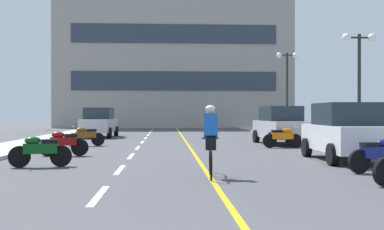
% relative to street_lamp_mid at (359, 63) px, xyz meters
% --- Properties ---
extents(ground_plane, '(140.00, 140.00, 0.00)m').
position_rel_street_lamp_mid_xyz_m(ground_plane, '(-7.35, 3.90, -3.62)').
color(ground_plane, '#47474C').
extents(curb_left, '(2.40, 72.00, 0.12)m').
position_rel_street_lamp_mid_xyz_m(curb_left, '(-14.55, 6.90, -3.56)').
color(curb_left, '#A8A8A3').
rests_on(curb_left, ground).
extents(curb_right, '(2.40, 72.00, 0.12)m').
position_rel_street_lamp_mid_xyz_m(curb_right, '(-0.15, 6.90, -3.56)').
color(curb_right, '#A8A8A3').
rests_on(curb_right, ground).
extents(lane_dash_1, '(0.14, 2.20, 0.01)m').
position_rel_street_lamp_mid_xyz_m(lane_dash_1, '(-9.35, -11.10, -3.62)').
color(lane_dash_1, silver).
rests_on(lane_dash_1, ground).
extents(lane_dash_2, '(0.14, 2.20, 0.01)m').
position_rel_street_lamp_mid_xyz_m(lane_dash_2, '(-9.35, -7.10, -3.62)').
color(lane_dash_2, silver).
rests_on(lane_dash_2, ground).
extents(lane_dash_3, '(0.14, 2.20, 0.01)m').
position_rel_street_lamp_mid_xyz_m(lane_dash_3, '(-9.35, -3.10, -3.62)').
color(lane_dash_3, silver).
rests_on(lane_dash_3, ground).
extents(lane_dash_4, '(0.14, 2.20, 0.01)m').
position_rel_street_lamp_mid_xyz_m(lane_dash_4, '(-9.35, 0.90, -3.62)').
color(lane_dash_4, silver).
rests_on(lane_dash_4, ground).
extents(lane_dash_5, '(0.14, 2.20, 0.01)m').
position_rel_street_lamp_mid_xyz_m(lane_dash_5, '(-9.35, 4.90, -3.62)').
color(lane_dash_5, silver).
rests_on(lane_dash_5, ground).
extents(lane_dash_6, '(0.14, 2.20, 0.01)m').
position_rel_street_lamp_mid_xyz_m(lane_dash_6, '(-9.35, 8.90, -3.62)').
color(lane_dash_6, silver).
rests_on(lane_dash_6, ground).
extents(lane_dash_7, '(0.14, 2.20, 0.01)m').
position_rel_street_lamp_mid_xyz_m(lane_dash_7, '(-9.35, 12.90, -3.62)').
color(lane_dash_7, silver).
rests_on(lane_dash_7, ground).
extents(lane_dash_8, '(0.14, 2.20, 0.01)m').
position_rel_street_lamp_mid_xyz_m(lane_dash_8, '(-9.35, 16.90, -3.62)').
color(lane_dash_8, silver).
rests_on(lane_dash_8, ground).
extents(lane_dash_9, '(0.14, 2.20, 0.01)m').
position_rel_street_lamp_mid_xyz_m(lane_dash_9, '(-9.35, 20.90, -3.62)').
color(lane_dash_9, silver).
rests_on(lane_dash_9, ground).
extents(lane_dash_10, '(0.14, 2.20, 0.01)m').
position_rel_street_lamp_mid_xyz_m(lane_dash_10, '(-9.35, 24.90, -3.62)').
color(lane_dash_10, silver).
rests_on(lane_dash_10, ground).
extents(lane_dash_11, '(0.14, 2.20, 0.01)m').
position_rel_street_lamp_mid_xyz_m(lane_dash_11, '(-9.35, 28.90, -3.62)').
color(lane_dash_11, silver).
rests_on(lane_dash_11, ground).
extents(centre_line_yellow, '(0.12, 66.00, 0.01)m').
position_rel_street_lamp_mid_xyz_m(centre_line_yellow, '(-7.10, 6.90, -3.62)').
color(centre_line_yellow, gold).
rests_on(centre_line_yellow, ground).
extents(office_building, '(24.10, 9.34, 15.55)m').
position_rel_street_lamp_mid_xyz_m(office_building, '(-7.29, 32.51, 4.15)').
color(office_building, '#9E998E').
rests_on(office_building, ground).
extents(street_lamp_mid, '(1.46, 0.36, 4.74)m').
position_rel_street_lamp_mid_xyz_m(street_lamp_mid, '(0.00, 0.00, 0.00)').
color(street_lamp_mid, black).
rests_on(street_lamp_mid, curb_right).
extents(street_lamp_far, '(1.46, 0.36, 5.44)m').
position_rel_street_lamp_mid_xyz_m(street_lamp_far, '(-0.01, 12.15, 0.45)').
color(street_lamp_far, black).
rests_on(street_lamp_far, curb_right).
extents(parked_car_near, '(2.01, 4.24, 1.82)m').
position_rel_street_lamp_mid_xyz_m(parked_car_near, '(-2.50, -5.06, -2.70)').
color(parked_car_near, black).
rests_on(parked_car_near, ground).
extents(parked_car_mid, '(2.14, 4.30, 1.82)m').
position_rel_street_lamp_mid_xyz_m(parked_car_mid, '(-2.64, 2.95, -2.70)').
color(parked_car_mid, black).
rests_on(parked_car_mid, ground).
extents(parked_car_far, '(2.05, 4.26, 1.82)m').
position_rel_street_lamp_mid_xyz_m(parked_car_far, '(-12.25, 10.08, -2.70)').
color(parked_car_far, black).
rests_on(parked_car_far, ground).
extents(motorcycle_3, '(1.67, 0.69, 0.92)m').
position_rel_street_lamp_mid_xyz_m(motorcycle_3, '(-2.79, -8.10, -3.15)').
color(motorcycle_3, black).
rests_on(motorcycle_3, ground).
extents(motorcycle_4, '(1.69, 0.63, 0.92)m').
position_rel_street_lamp_mid_xyz_m(motorcycle_4, '(-11.61, -6.39, -3.15)').
color(motorcycle_4, black).
rests_on(motorcycle_4, ground).
extents(motorcycle_5, '(1.70, 0.60, 0.92)m').
position_rel_street_lamp_mid_xyz_m(motorcycle_5, '(-11.69, -2.94, -3.15)').
color(motorcycle_5, black).
rests_on(motorcycle_5, ground).
extents(motorcycle_6, '(1.70, 0.60, 0.92)m').
position_rel_street_lamp_mid_xyz_m(motorcycle_6, '(-3.12, 0.55, -3.15)').
color(motorcycle_6, black).
rests_on(motorcycle_6, ground).
extents(motorcycle_7, '(1.66, 0.75, 0.92)m').
position_rel_street_lamp_mid_xyz_m(motorcycle_7, '(-11.76, 2.05, -3.15)').
color(motorcycle_7, black).
rests_on(motorcycle_7, ground).
extents(cyclist_rider, '(0.42, 1.77, 1.71)m').
position_rel_street_lamp_mid_xyz_m(cyclist_rider, '(-7.08, -8.67, -2.73)').
color(cyclist_rider, black).
rests_on(cyclist_rider, ground).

